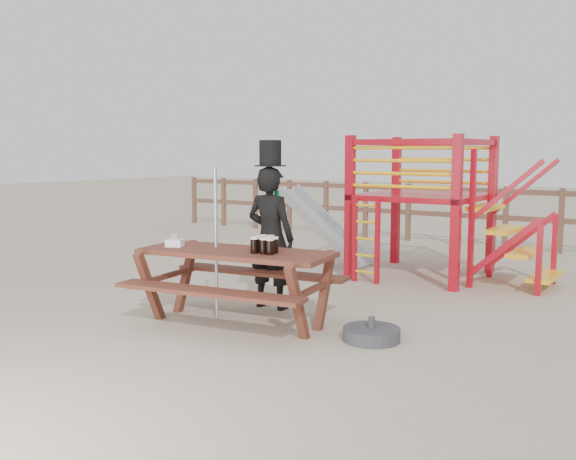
{
  "coord_description": "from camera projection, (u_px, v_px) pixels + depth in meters",
  "views": [
    {
      "loc": [
        3.9,
        -5.45,
        1.87
      ],
      "look_at": [
        -0.34,
        0.8,
        0.94
      ],
      "focal_mm": 40.0,
      "sensor_mm": 36.0,
      "label": 1
    }
  ],
  "objects": [
    {
      "name": "playground_fort",
      "position": [
        417.0,
        205.0,
        9.62
      ],
      "size": [
        4.71,
        1.84,
        2.1
      ],
      "color": "#A80B18",
      "rests_on": "ground"
    },
    {
      "name": "paper_bag",
      "position": [
        175.0,
        243.0,
        7.14
      ],
      "size": [
        0.22,
        0.2,
        0.08
      ],
      "primitive_type": "cube",
      "rotation": [
        0.0,
        0.0,
        0.4
      ],
      "color": "white",
      "rests_on": "picnic_table"
    },
    {
      "name": "back_fence",
      "position": [
        480.0,
        210.0,
        12.54
      ],
      "size": [
        15.09,
        0.09,
        1.2
      ],
      "color": "brown",
      "rests_on": "ground"
    },
    {
      "name": "metal_pole",
      "position": [
        216.0,
        244.0,
        7.1
      ],
      "size": [
        0.04,
        0.04,
        1.7
      ],
      "primitive_type": "cylinder",
      "color": "#B2B2B7",
      "rests_on": "ground"
    },
    {
      "name": "empty_glasses",
      "position": [
        174.0,
        241.0,
        7.09
      ],
      "size": [
        0.08,
        0.08,
        0.15
      ],
      "color": "silver",
      "rests_on": "picnic_table"
    },
    {
      "name": "man_with_hat",
      "position": [
        271.0,
        234.0,
        7.61
      ],
      "size": [
        0.63,
        0.43,
        2.0
      ],
      "rotation": [
        0.0,
        0.0,
        3.17
      ],
      "color": "black",
      "rests_on": "ground"
    },
    {
      "name": "parasol_base",
      "position": [
        372.0,
        334.0,
        6.36
      ],
      "size": [
        0.57,
        0.57,
        0.24
      ],
      "color": "#353539",
      "rests_on": "ground"
    },
    {
      "name": "picnic_table",
      "position": [
        236.0,
        278.0,
        6.92
      ],
      "size": [
        2.29,
        1.74,
        0.81
      ],
      "rotation": [
        0.0,
        0.0,
        0.15
      ],
      "color": "maroon",
      "rests_on": "ground"
    },
    {
      "name": "stout_pints",
      "position": [
        265.0,
        245.0,
        6.71
      ],
      "size": [
        0.3,
        0.29,
        0.17
      ],
      "color": "black",
      "rests_on": "picnic_table"
    },
    {
      "name": "ground",
      "position": [
        272.0,
        327.0,
        6.88
      ],
      "size": [
        60.0,
        60.0,
        0.0
      ],
      "primitive_type": "plane",
      "color": "tan",
      "rests_on": "ground"
    }
  ]
}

